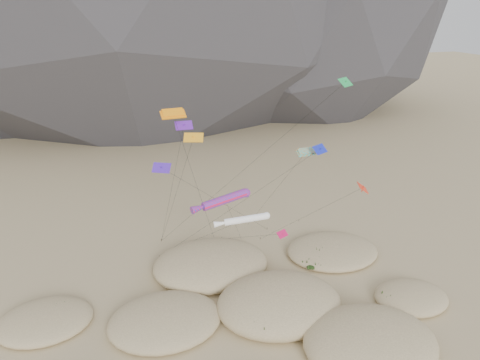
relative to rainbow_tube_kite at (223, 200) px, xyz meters
name	(u,v)px	position (x,y,z in m)	size (l,w,h in m)	color
ground	(269,338)	(1.05, -13.29, -11.07)	(500.00, 500.00, 0.00)	#CCB789
dunes	(249,314)	(0.12, -9.59, -10.30)	(52.11, 37.32, 4.22)	#CCB789
dune_grass	(249,317)	(-0.13, -10.17, -10.23)	(40.46, 30.68, 1.45)	black
kite_stakes	(224,239)	(3.00, 9.92, -10.92)	(24.12, 5.54, 0.30)	#3F2D1E
rainbow_tube_kite	(223,200)	(0.00, 0.00, 0.00)	(10.03, 10.76, 11.99)	#F6194E
white_tube_kite	(243,220)	(0.70, -5.71, -0.19)	(6.68, 16.90, 11.54)	white
orange_parafoil	(174,115)	(-6.01, -1.88, 11.63)	(9.22, 13.50, 23.46)	orange
multi_parafoil	(305,153)	(10.44, -1.21, 5.49)	(3.58, 15.63, 17.21)	orange
delta_kites	(266,155)	(4.81, -2.07, 6.09)	(25.80, 19.82, 25.51)	#C3124F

